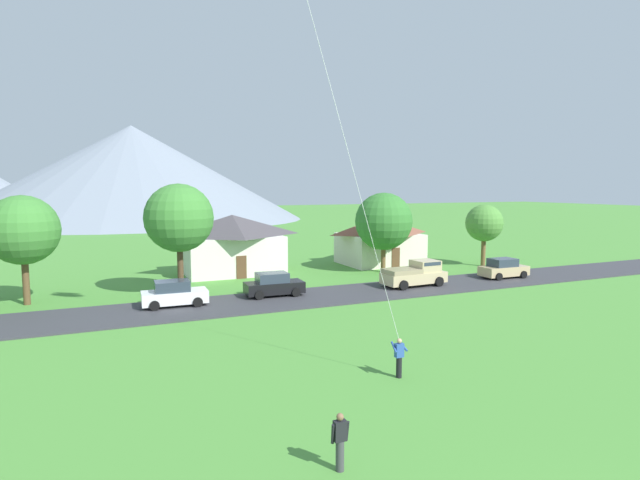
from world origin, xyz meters
The scene contains 13 objects.
road_strip centered at (0.00, 27.37, 0.04)m, with size 160.00×6.15×0.08m, color #38383D.
mountain_far_west_ridge centered at (-1.99, 125.34, 11.29)m, with size 81.19×81.19×22.59m, color gray.
house_leftmost centered at (16.64, 39.38, 2.51)m, with size 8.09×6.71×4.84m.
house_left_center centered at (1.37, 39.80, 2.79)m, with size 9.23×6.59×5.38m.
tree_near_left centered at (-4.42, 32.03, 5.66)m, with size 4.97×4.97×8.16m.
tree_center centered at (25.42, 33.92, 4.30)m, with size 3.69×3.69×6.18m.
tree_near_right centered at (-14.40, 33.10, 5.04)m, with size 4.65×4.65×7.38m.
tree_far_right centered at (14.39, 34.85, 4.72)m, with size 5.31×5.31×7.39m.
parked_car_black_west_end centered at (1.64, 28.76, 0.87)m, with size 4.27×2.21×1.68m.
parked_car_tan_mid_east centered at (22.19, 27.74, 0.87)m, with size 4.23×2.14×1.68m.
parked_car_white_east_end centered at (-5.38, 28.43, 0.87)m, with size 4.25×2.18×1.68m.
pickup_truck_sand_west_side centered at (13.12, 27.75, 1.06)m, with size 5.28×2.49×1.99m.
watcher_person centered at (-3.79, 6.61, 0.88)m, with size 0.56×0.24×1.68m.
Camera 1 is at (-9.65, -5.42, 7.92)m, focal length 28.32 mm.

